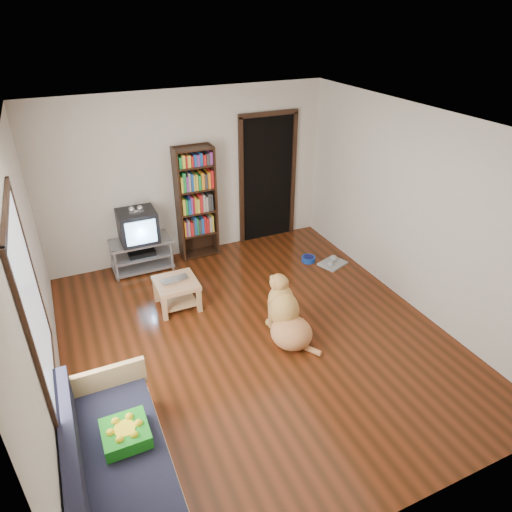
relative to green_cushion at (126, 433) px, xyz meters
name	(u,v)px	position (x,y,z in m)	size (l,w,h in m)	color
ground	(255,338)	(1.75, 1.22, -0.48)	(5.00, 5.00, 0.00)	#57230F
ceiling	(255,127)	(1.75, 1.22, 2.12)	(5.00, 5.00, 0.00)	white
wall_back	(188,176)	(1.75, 3.72, 0.82)	(4.50, 4.50, 0.00)	beige
wall_front	(409,405)	(1.75, -1.28, 0.82)	(4.50, 4.50, 0.00)	beige
wall_left	(34,293)	(-0.50, 1.22, 0.82)	(5.00, 5.00, 0.00)	beige
wall_right	(415,212)	(4.00, 1.22, 0.82)	(5.00, 5.00, 0.00)	beige
green_cushion	(126,433)	(0.00, 0.00, 0.00)	(0.38, 0.38, 0.13)	#1B9624
laptop	(176,281)	(1.07, 2.25, -0.07)	(0.36, 0.23, 0.03)	silver
dog_bowl	(308,259)	(3.32, 2.61, -0.44)	(0.22, 0.22, 0.08)	navy
grey_rag	(333,264)	(3.62, 2.36, -0.47)	(0.40, 0.32, 0.03)	gray
window	(32,303)	(-0.48, 0.72, 1.02)	(0.03, 1.46, 1.70)	white
doorway	(268,176)	(3.10, 3.70, 0.64)	(1.03, 0.05, 2.19)	black
tv_stand	(142,254)	(0.85, 3.47, -0.21)	(0.90, 0.45, 0.50)	#99999E
crt_tv	(137,225)	(0.85, 3.49, 0.26)	(0.55, 0.52, 0.58)	black
bookshelf	(196,197)	(1.80, 3.56, 0.52)	(0.60, 0.30, 1.80)	black
sofa	(118,471)	(-0.12, -0.16, -0.22)	(0.80, 1.80, 0.80)	tan
coffee_table	(176,289)	(1.07, 2.28, -0.20)	(0.55, 0.55, 0.40)	tan
dog	(286,317)	(2.11, 1.10, -0.19)	(0.50, 0.97, 0.80)	#DA9454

